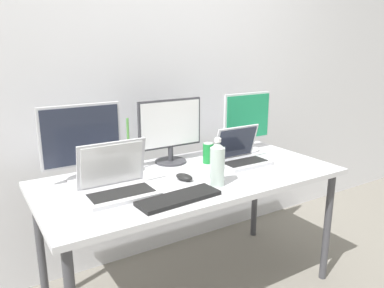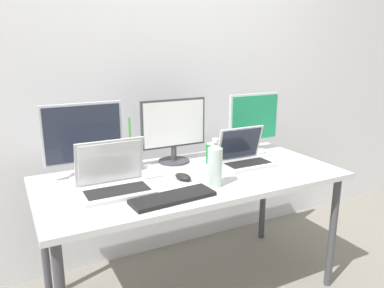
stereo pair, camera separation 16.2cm
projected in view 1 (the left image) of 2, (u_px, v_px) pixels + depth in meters
name	position (u px, v px, depth m)	size (l,w,h in m)	color
wall_back	(144.00, 68.00, 2.43)	(7.00, 0.08, 2.60)	silver
work_desk	(192.00, 185.00, 2.10)	(1.67, 0.79, 0.74)	#424247
monitor_left	(82.00, 141.00, 1.95)	(0.42, 0.18, 0.41)	silver
monitor_center	(170.00, 129.00, 2.26)	(0.42, 0.19, 0.39)	#38383D
monitor_right	(247.00, 121.00, 2.53)	(0.38, 0.18, 0.40)	silver
laptop_silver	(117.00, 182.00, 1.81)	(0.35, 0.24, 0.25)	silver
laptop_secondary	(241.00, 155.00, 2.29)	(0.31, 0.22, 0.23)	silver
keyboard_main	(179.00, 198.00, 1.75)	(0.41, 0.14, 0.02)	black
mouse_by_keyboard	(184.00, 177.00, 2.00)	(0.06, 0.11, 0.04)	black
water_bottle	(217.00, 164.00, 1.91)	(0.08, 0.08, 0.25)	silver
soda_can_near_keyboard	(208.00, 153.00, 2.29)	(0.07, 0.07, 0.13)	#197F33
bamboo_vase	(129.00, 162.00, 2.11)	(0.08, 0.08, 0.31)	#B2D1B7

